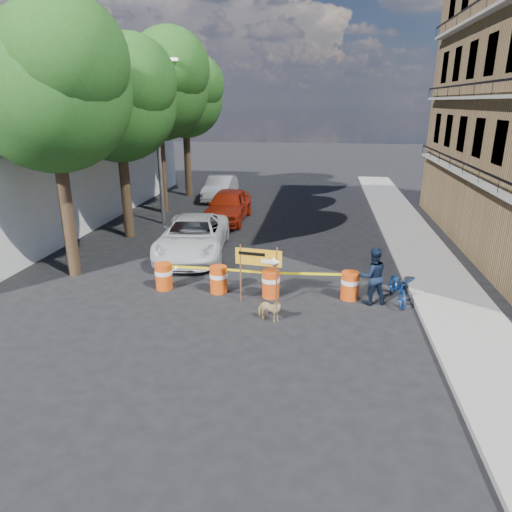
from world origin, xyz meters
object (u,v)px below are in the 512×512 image
(barrel_far_right, at_px, (350,285))
(sedan_red, at_px, (228,206))
(detour_sign, at_px, (264,262))
(suv_white, at_px, (193,237))
(sedan_silver, at_px, (220,188))
(pedestrian, at_px, (373,276))
(bicycle, at_px, (400,274))
(barrel_far_left, at_px, (164,276))
(barrel_mid_right, at_px, (271,283))
(dog, at_px, (269,310))
(barrel_mid_left, at_px, (219,279))

(barrel_far_right, height_order, sedan_red, sedan_red)
(detour_sign, bearing_deg, sedan_red, 114.84)
(suv_white, bearing_deg, sedan_silver, 89.95)
(barrel_far_right, distance_m, suv_white, 7.13)
(pedestrian, height_order, sedan_silver, pedestrian)
(bicycle, bearing_deg, suv_white, 149.34)
(detour_sign, bearing_deg, barrel_far_right, 23.76)
(barrel_far_left, xyz_separation_m, barrel_mid_right, (3.62, -0.14, 0.00))
(barrel_mid_right, distance_m, suv_white, 5.27)
(detour_sign, height_order, dog, detour_sign)
(barrel_far_right, relative_size, bicycle, 0.50)
(sedan_red, bearing_deg, barrel_mid_right, -70.22)
(barrel_far_left, distance_m, dog, 4.20)
(pedestrian, xyz_separation_m, dog, (-3.01, -1.66, -0.57))
(sedan_red, bearing_deg, bicycle, -51.25)
(barrel_far_right, height_order, sedan_silver, sedan_silver)
(bicycle, relative_size, dog, 2.25)
(bicycle, height_order, sedan_silver, bicycle)
(barrel_mid_left, relative_size, barrel_mid_right, 1.00)
(bicycle, height_order, dog, bicycle)
(barrel_far_left, relative_size, sedan_silver, 0.20)
(barrel_far_left, xyz_separation_m, pedestrian, (6.77, -0.21, 0.44))
(barrel_far_left, height_order, suv_white, suv_white)
(barrel_mid_left, relative_size, barrel_far_right, 1.00)
(suv_white, xyz_separation_m, sedan_red, (0.30, 5.73, 0.05))
(barrel_mid_left, distance_m, detour_sign, 1.97)
(dog, height_order, suv_white, suv_white)
(dog, bearing_deg, barrel_far_right, -30.63)
(barrel_far_left, xyz_separation_m, detour_sign, (3.48, -0.73, 0.90))
(barrel_far_right, distance_m, detour_sign, 2.90)
(barrel_mid_right, height_order, dog, barrel_mid_right)
(pedestrian, bearing_deg, sedan_red, -72.06)
(pedestrian, bearing_deg, suv_white, -45.84)
(sedan_red, bearing_deg, barrel_mid_left, -79.89)
(pedestrian, bearing_deg, sedan_silver, -77.89)
(barrel_far_left, distance_m, sedan_silver, 14.99)
(suv_white, distance_m, sedan_silver, 11.34)
(detour_sign, xyz_separation_m, sedan_red, (-3.18, 10.13, -0.54))
(sedan_red, bearing_deg, suv_white, -92.42)
(sedan_red, xyz_separation_m, sedan_silver, (-1.62, 5.53, -0.09))
(bicycle, bearing_deg, barrel_far_left, 175.19)
(barrel_mid_left, distance_m, barrel_mid_right, 1.75)
(barrel_mid_left, height_order, bicycle, bicycle)
(barrel_mid_right, distance_m, sedan_silver, 15.87)
(barrel_far_right, xyz_separation_m, sedan_red, (-5.83, 9.35, 0.36))
(sedan_silver, bearing_deg, barrel_mid_left, -77.89)
(barrel_mid_right, relative_size, bicycle, 0.50)
(detour_sign, relative_size, bicycle, 1.04)
(sedan_silver, bearing_deg, bicycle, -58.92)
(barrel_far_left, bearing_deg, sedan_red, 88.19)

